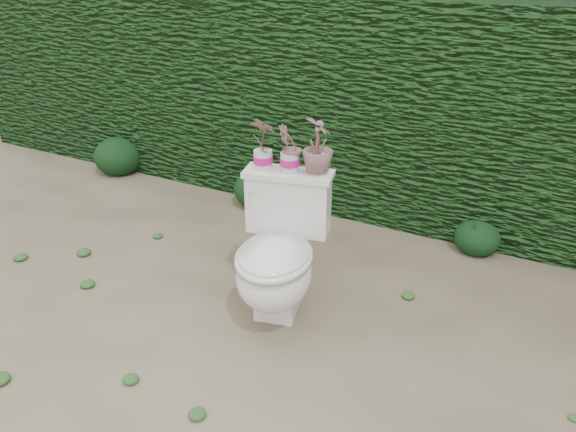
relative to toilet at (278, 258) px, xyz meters
The scene contains 9 objects.
ground 0.40m from the toilet, 96.98° to the left, with size 60.00×60.00×0.00m, color gray.
hedge 1.83m from the toilet, 90.69° to the left, with size 8.00×1.00×1.60m, color #21511B.
toilet is the anchor object (origin of this frame).
potted_plant_left 0.63m from the toilet, 134.78° to the left, with size 0.15×0.10×0.29m, color #1F632A.
potted_plant_center 0.60m from the toilet, 101.60° to the left, with size 0.14×0.11×0.25m, color #1F632A.
potted_plant_right 0.64m from the toilet, 69.03° to the left, with size 0.17×0.17×0.30m, color #1F632A.
liriope_clump_0 2.64m from the toilet, 152.14° to the left, with size 0.44×0.44×0.35m, color #123614.
liriope_clump_1 1.48m from the toilet, 124.54° to the left, with size 0.40×0.40×0.32m, color #123614.
liriope_clump_2 1.55m from the toilet, 54.99° to the left, with size 0.31×0.31×0.25m, color #123614.
Camera 1 is at (1.31, -2.52, 1.94)m, focal length 35.00 mm.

